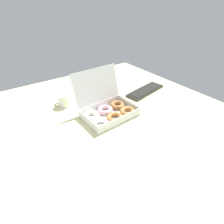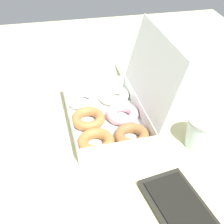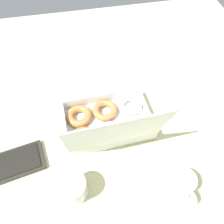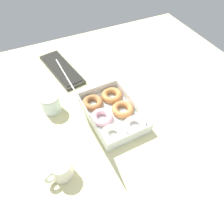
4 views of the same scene
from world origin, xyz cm
name	(u,v)px [view 4 (image 4 of 4)]	position (x,y,z in cm)	size (l,w,h in cm)	color
ground_plane	(123,123)	(0.00, 0.00, -1.00)	(180.00, 180.00, 2.00)	beige
donut_box	(110,112)	(6.00, 4.83, 3.51)	(39.77, 32.51, 29.43)	white
keyboard	(61,69)	(53.08, 16.07, 1.06)	(40.68, 19.23, 2.20)	#27251F
coffee_mug	(61,169)	(-14.21, 35.75, 4.64)	(9.05, 12.59, 9.04)	white
glass_jar	(51,103)	(23.16, 29.94, 5.00)	(10.05, 10.05, 9.91)	silver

